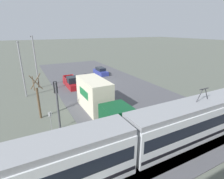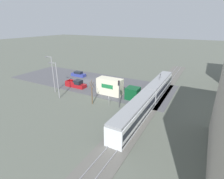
# 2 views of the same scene
# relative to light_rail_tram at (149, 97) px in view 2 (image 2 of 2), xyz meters

# --- Properties ---
(ground_plane) EXTENTS (320.00, 320.00, 0.00)m
(ground_plane) POSITION_rel_light_rail_tram_xyz_m (-6.44, -19.69, -1.74)
(ground_plane) COLOR #565B51
(road_surface) EXTENTS (16.41, 46.30, 0.08)m
(road_surface) POSITION_rel_light_rail_tram_xyz_m (-6.44, -19.69, -1.70)
(road_surface) COLOR #4C4C51
(road_surface) RESTS_ON ground
(rail_bed) EXTENTS (62.68, 4.40, 0.22)m
(rail_bed) POSITION_rel_light_rail_tram_xyz_m (-6.44, 0.00, -1.69)
(rail_bed) COLOR #5B5954
(rail_bed) RESTS_ON ground
(light_rail_tram) EXTENTS (30.32, 2.68, 4.54)m
(light_rail_tram) POSITION_rel_light_rail_tram_xyz_m (0.00, 0.00, 0.00)
(light_rail_tram) COLOR silver
(light_rail_tram) RESTS_ON ground
(box_truck) EXTENTS (2.61, 9.97, 3.76)m
(box_truck) POSITION_rel_light_rail_tram_xyz_m (-1.28, -8.35, 0.08)
(box_truck) COLOR #0C4723
(box_truck) RESTS_ON ground
(pickup_truck) EXTENTS (1.95, 5.58, 1.90)m
(pickup_truck) POSITION_rel_light_rail_tram_xyz_m (-1.23, -19.75, -0.94)
(pickup_truck) COLOR maroon
(pickup_truck) RESTS_ON ground
(sedan_car_0) EXTENTS (1.74, 4.65, 1.51)m
(sedan_car_0) POSITION_rel_light_rail_tram_xyz_m (-9.17, -25.46, -1.04)
(sedan_car_0) COLOR navy
(sedan_car_0) RESTS_ON ground
(traffic_light_pole) EXTENTS (0.28, 0.47, 5.55)m
(traffic_light_pole) POSITION_rel_light_rail_tram_xyz_m (3.89, -4.77, 1.84)
(traffic_light_pole) COLOR #47474C
(traffic_light_pole) RESTS_ON ground
(street_tree) EXTENTS (1.20, 0.99, 5.07)m
(street_tree) POSITION_rel_light_rail_tram_xyz_m (4.98, -10.35, 0.57)
(street_tree) COLOR brown
(street_tree) RESTS_ON ground
(street_lamp_near_crossing) EXTENTS (0.36, 1.95, 8.55)m
(street_lamp_near_crossing) POSITION_rel_light_rail_tram_xyz_m (3.93, -22.11, 3.17)
(street_lamp_near_crossing) COLOR gray
(street_lamp_near_crossing) RESTS_ON ground
(street_lamp_mid_block) EXTENTS (0.36, 1.95, 7.94)m
(street_lamp_mid_block) POSITION_rel_light_rail_tram_xyz_m (6.07, -18.65, 2.85)
(street_lamp_mid_block) COLOR gray
(street_lamp_mid_block) RESTS_ON ground
(no_parking_sign) EXTENTS (0.32, 0.08, 2.15)m
(no_parking_sign) POSITION_rel_light_rail_tram_xyz_m (4.36, -6.77, -0.42)
(no_parking_sign) COLOR gray
(no_parking_sign) RESTS_ON ground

